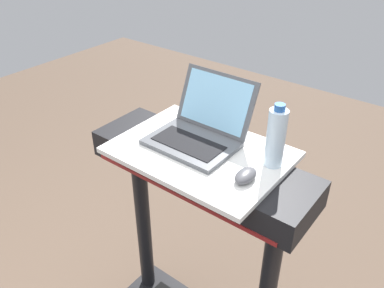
% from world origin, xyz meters
% --- Properties ---
extents(desk_board, '(0.63, 0.45, 0.02)m').
position_xyz_m(desk_board, '(0.00, 0.70, 1.13)').
color(desk_board, white).
rests_on(desk_board, treadmill_base).
extents(laptop, '(0.32, 0.32, 0.23)m').
position_xyz_m(laptop, '(-0.05, 0.75, 1.19)').
color(laptop, '#515459').
rests_on(laptop, desk_board).
extents(computer_mouse, '(0.06, 0.10, 0.03)m').
position_xyz_m(computer_mouse, '(0.23, 0.65, 1.16)').
color(computer_mouse, '#4C4C51').
rests_on(computer_mouse, desk_board).
extents(water_bottle, '(0.07, 0.07, 0.23)m').
position_xyz_m(water_bottle, '(0.25, 0.78, 1.25)').
color(water_bottle, silver).
rests_on(water_bottle, desk_board).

